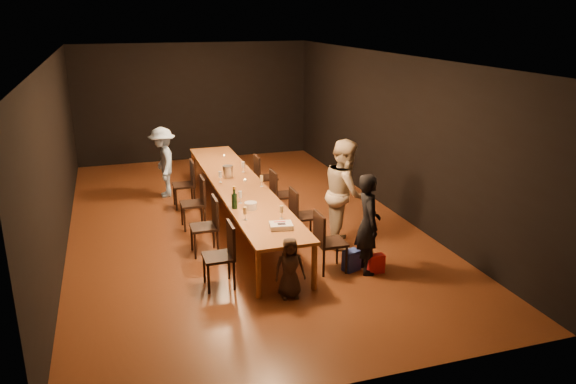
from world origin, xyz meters
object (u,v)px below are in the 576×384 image
object	(u,v)px
table	(239,186)
chair_right_0	(331,242)
chair_right_1	(304,215)
champagne_bottle	(234,198)
chair_left_1	(204,226)
woman_tan	(345,193)
plate_stack	(251,206)
chair_left_2	(193,203)
ice_bucket	(228,171)
woman_birthday	(368,224)
chair_left_0	(218,256)
chair_left_3	(184,184)
man_blue	(163,162)
chair_right_2	(283,194)
birthday_cake	(281,226)
child	(290,268)
chair_right_3	(266,177)

from	to	relation	value
table	chair_right_0	world-z (taller)	chair_right_0
chair_right_1	champagne_bottle	distance (m)	1.31
chair_left_1	woman_tan	size ratio (longest dim) A/B	0.52
woman_tan	plate_stack	distance (m)	1.59
chair_left_2	ice_bucket	world-z (taller)	ice_bucket
plate_stack	ice_bucket	world-z (taller)	ice_bucket
chair_right_0	chair_left_2	distance (m)	2.94
woman_birthday	plate_stack	world-z (taller)	woman_birthday
chair_left_0	plate_stack	size ratio (longest dim) A/B	4.65
chair_left_3	man_blue	size ratio (longest dim) A/B	0.63
chair_right_2	chair_left_1	size ratio (longest dim) A/B	1.00
woman_tan	ice_bucket	xyz separation A→B (m)	(-1.55, 1.98, -0.03)
chair_left_0	chair_left_3	distance (m)	3.60
woman_tan	birthday_cake	xyz separation A→B (m)	(-1.37, -0.86, -0.11)
child	chair_right_2	bearing A→B (deg)	80.82
birthday_cake	ice_bucket	bearing A→B (deg)	102.53
chair_left_0	chair_left_3	xyz separation A→B (m)	(0.00, 3.60, 0.00)
chair_left_2	ice_bucket	xyz separation A→B (m)	(0.76, 0.49, 0.39)
child	chair_left_1	bearing A→B (deg)	122.04
champagne_bottle	child	bearing A→B (deg)	-77.46
chair_right_3	chair_left_2	size ratio (longest dim) A/B	1.00
chair_left_3	ice_bucket	size ratio (longest dim) A/B	4.27
chair_right_0	plate_stack	bearing A→B (deg)	-135.44
chair_left_0	champagne_bottle	distance (m)	1.29
chair_right_0	chair_left_1	world-z (taller)	same
chair_right_2	table	bearing A→B (deg)	-90.00
child	woman_tan	bearing A→B (deg)	52.75
chair_left_2	champagne_bottle	bearing A→B (deg)	-159.62
woman_tan	woman_birthday	bearing A→B (deg)	-166.87
chair_left_0	woman_birthday	size ratio (longest dim) A/B	0.61
woman_tan	ice_bucket	size ratio (longest dim) A/B	8.20
chair_right_0	chair_right_3	bearing A→B (deg)	180.00
table	chair_left_0	bearing A→B (deg)	-109.50
chair_left_1	chair_left_2	xyz separation A→B (m)	(0.00, 1.20, 0.00)
table	birthday_cake	xyz separation A→B (m)	(0.09, -2.34, 0.09)
chair_left_2	woman_tan	bearing A→B (deg)	-122.76
chair_right_2	chair_right_3	xyz separation A→B (m)	(0.00, 1.20, 0.00)
table	chair_right_0	size ratio (longest dim) A/B	6.45
table	chair_right_2	bearing A→B (deg)	0.00
chair_right_3	ice_bucket	bearing A→B (deg)	-53.08
chair_right_1	chair_right_2	xyz separation A→B (m)	(0.00, 1.20, 0.00)
ice_bucket	chair_right_0	bearing A→B (deg)	-71.97
table	man_blue	bearing A→B (deg)	119.82
chair_left_0	woman_tan	size ratio (longest dim) A/B	0.52
woman_birthday	birthday_cake	distance (m)	1.29
chair_right_1	birthday_cake	distance (m)	1.41
table	chair_right_3	xyz separation A→B (m)	(0.85, 1.20, -0.24)
chair_right_0	ice_bucket	bearing A→B (deg)	-161.97
chair_right_1	woman_tan	world-z (taller)	woman_tan
chair_right_0	woman_birthday	distance (m)	0.61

